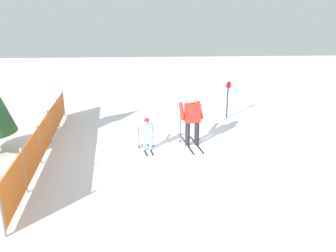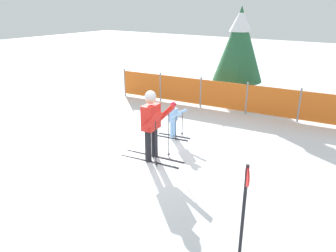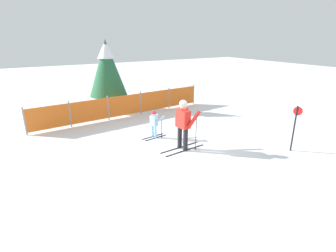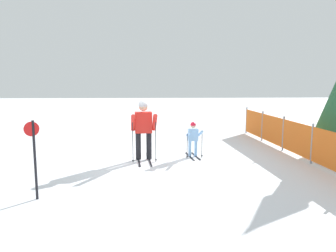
{
  "view_description": "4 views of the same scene",
  "coord_description": "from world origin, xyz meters",
  "px_view_note": "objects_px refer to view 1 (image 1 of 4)",
  "views": [
    {
      "loc": [
        -9.66,
        1.6,
        3.78
      ],
      "look_at": [
        0.17,
        0.78,
        0.7
      ],
      "focal_mm": 35.0,
      "sensor_mm": 36.0,
      "label": 1
    },
    {
      "loc": [
        4.63,
        -5.82,
        3.58
      ],
      "look_at": [
        0.37,
        0.52,
        0.72
      ],
      "focal_mm": 35.0,
      "sensor_mm": 36.0,
      "label": 2
    },
    {
      "loc": [
        -4.34,
        -6.82,
        3.67
      ],
      "look_at": [
        0.13,
        0.76,
        0.63
      ],
      "focal_mm": 28.0,
      "sensor_mm": 36.0,
      "label": 3
    },
    {
      "loc": [
        9.51,
        0.41,
        2.33
      ],
      "look_at": [
        0.08,
        0.7,
        0.96
      ],
      "focal_mm": 35.0,
      "sensor_mm": 36.0,
      "label": 4
    }
  ],
  "objects_px": {
    "safety_fence": "(45,135)",
    "trail_marker": "(228,96)",
    "skier_child": "(147,131)",
    "skier_adult": "(192,115)"
  },
  "relations": [
    {
      "from": "skier_adult",
      "to": "safety_fence",
      "type": "xyz_separation_m",
      "value": [
        -0.27,
        4.56,
        -0.46
      ]
    },
    {
      "from": "safety_fence",
      "to": "trail_marker",
      "type": "bearing_deg",
      "value": -62.91
    },
    {
      "from": "trail_marker",
      "to": "safety_fence",
      "type": "bearing_deg",
      "value": 117.09
    },
    {
      "from": "skier_adult",
      "to": "skier_child",
      "type": "bearing_deg",
      "value": 96.52
    },
    {
      "from": "skier_adult",
      "to": "safety_fence",
      "type": "height_order",
      "value": "skier_adult"
    },
    {
      "from": "skier_child",
      "to": "safety_fence",
      "type": "distance_m",
      "value": 3.1
    },
    {
      "from": "skier_adult",
      "to": "trail_marker",
      "type": "relative_size",
      "value": 1.11
    },
    {
      "from": "skier_adult",
      "to": "skier_child",
      "type": "height_order",
      "value": "skier_adult"
    },
    {
      "from": "safety_fence",
      "to": "trail_marker",
      "type": "distance_m",
      "value": 7.32
    },
    {
      "from": "skier_child",
      "to": "trail_marker",
      "type": "distance_m",
      "value": 4.83
    }
  ]
}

